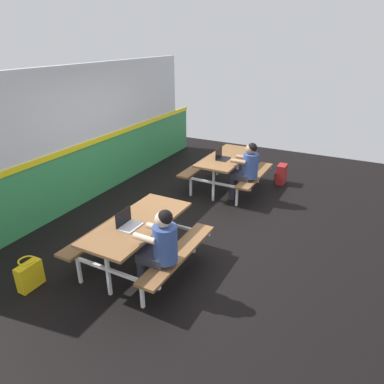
{
  "coord_description": "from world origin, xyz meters",
  "views": [
    {
      "loc": [
        -4.99,
        -2.54,
        3.05
      ],
      "look_at": [
        0.0,
        0.01,
        0.55
      ],
      "focal_mm": 32.78,
      "sensor_mm": 36.0,
      "label": 1
    }
  ],
  "objects_px": {
    "laptop_silver": "(128,223)",
    "backpack_dark": "(281,174)",
    "picnic_table_right": "(227,164)",
    "student_nearer": "(160,245)",
    "picnic_table_left": "(139,232)",
    "laptop_dark": "(222,157)",
    "tote_bag_bright": "(30,275)",
    "student_further": "(246,167)"
  },
  "relations": [
    {
      "from": "laptop_dark",
      "to": "student_further",
      "type": "bearing_deg",
      "value": -104.96
    },
    {
      "from": "picnic_table_left",
      "to": "laptop_dark",
      "type": "distance_m",
      "value": 2.99
    },
    {
      "from": "picnic_table_left",
      "to": "picnic_table_right",
      "type": "xyz_separation_m",
      "value": [
        3.19,
        -0.03,
        0.0
      ]
    },
    {
      "from": "student_nearer",
      "to": "student_further",
      "type": "distance_m",
      "value": 3.15
    },
    {
      "from": "laptop_dark",
      "to": "picnic_table_left",
      "type": "bearing_deg",
      "value": -179.77
    },
    {
      "from": "backpack_dark",
      "to": "tote_bag_bright",
      "type": "height_order",
      "value": "backpack_dark"
    },
    {
      "from": "student_further",
      "to": "tote_bag_bright",
      "type": "height_order",
      "value": "student_further"
    },
    {
      "from": "student_further",
      "to": "laptop_silver",
      "type": "height_order",
      "value": "student_further"
    },
    {
      "from": "picnic_table_left",
      "to": "student_further",
      "type": "bearing_deg",
      "value": -11.6
    },
    {
      "from": "picnic_table_left",
      "to": "laptop_dark",
      "type": "relative_size",
      "value": 5.34
    },
    {
      "from": "picnic_table_right",
      "to": "student_nearer",
      "type": "xyz_separation_m",
      "value": [
        -3.51,
        -0.52,
        0.13
      ]
    },
    {
      "from": "picnic_table_right",
      "to": "backpack_dark",
      "type": "xyz_separation_m",
      "value": [
        0.85,
        -0.98,
        -0.36
      ]
    },
    {
      "from": "picnic_table_right",
      "to": "student_further",
      "type": "distance_m",
      "value": 0.67
    },
    {
      "from": "picnic_table_right",
      "to": "backpack_dark",
      "type": "bearing_deg",
      "value": -49.07
    },
    {
      "from": "backpack_dark",
      "to": "tote_bag_bright",
      "type": "relative_size",
      "value": 1.02
    },
    {
      "from": "laptop_dark",
      "to": "backpack_dark",
      "type": "bearing_deg",
      "value": -44.1
    },
    {
      "from": "student_further",
      "to": "laptop_dark",
      "type": "height_order",
      "value": "student_further"
    },
    {
      "from": "picnic_table_left",
      "to": "backpack_dark",
      "type": "distance_m",
      "value": 4.18
    },
    {
      "from": "picnic_table_left",
      "to": "backpack_dark",
      "type": "xyz_separation_m",
      "value": [
        4.04,
        -1.01,
        -0.36
      ]
    },
    {
      "from": "picnic_table_right",
      "to": "student_further",
      "type": "bearing_deg",
      "value": -123.17
    },
    {
      "from": "student_nearer",
      "to": "laptop_silver",
      "type": "relative_size",
      "value": 3.74
    },
    {
      "from": "student_nearer",
      "to": "picnic_table_left",
      "type": "bearing_deg",
      "value": 59.55
    },
    {
      "from": "laptop_dark",
      "to": "tote_bag_bright",
      "type": "height_order",
      "value": "laptop_dark"
    },
    {
      "from": "laptop_silver",
      "to": "picnic_table_right",
      "type": "bearing_deg",
      "value": -1.15
    },
    {
      "from": "picnic_table_right",
      "to": "tote_bag_bright",
      "type": "bearing_deg",
      "value": 165.92
    },
    {
      "from": "picnic_table_right",
      "to": "tote_bag_bright",
      "type": "distance_m",
      "value": 4.37
    },
    {
      "from": "picnic_table_right",
      "to": "laptop_dark",
      "type": "bearing_deg",
      "value": 168.89
    },
    {
      "from": "laptop_dark",
      "to": "tote_bag_bright",
      "type": "relative_size",
      "value": 0.75
    },
    {
      "from": "student_nearer",
      "to": "tote_bag_bright",
      "type": "relative_size",
      "value": 2.81
    },
    {
      "from": "picnic_table_left",
      "to": "laptop_silver",
      "type": "xyz_separation_m",
      "value": [
        -0.17,
        0.04,
        0.21
      ]
    },
    {
      "from": "laptop_silver",
      "to": "backpack_dark",
      "type": "distance_m",
      "value": 4.37
    },
    {
      "from": "backpack_dark",
      "to": "tote_bag_bright",
      "type": "bearing_deg",
      "value": 158.09
    },
    {
      "from": "backpack_dark",
      "to": "tote_bag_bright",
      "type": "xyz_separation_m",
      "value": [
        -5.07,
        2.04,
        -0.02
      ]
    },
    {
      "from": "student_nearer",
      "to": "laptop_silver",
      "type": "xyz_separation_m",
      "value": [
        0.16,
        0.59,
        0.08
      ]
    },
    {
      "from": "picnic_table_left",
      "to": "tote_bag_bright",
      "type": "relative_size",
      "value": 4.0
    },
    {
      "from": "laptop_silver",
      "to": "backpack_dark",
      "type": "bearing_deg",
      "value": -14.0
    },
    {
      "from": "backpack_dark",
      "to": "laptop_dark",
      "type": "bearing_deg",
      "value": 135.9
    },
    {
      "from": "laptop_silver",
      "to": "laptop_dark",
      "type": "distance_m",
      "value": 3.15
    },
    {
      "from": "student_nearer",
      "to": "backpack_dark",
      "type": "xyz_separation_m",
      "value": [
        4.36,
        -0.46,
        -0.49
      ]
    },
    {
      "from": "tote_bag_bright",
      "to": "student_further",
      "type": "bearing_deg",
      "value": -22.66
    },
    {
      "from": "tote_bag_bright",
      "to": "picnic_table_right",
      "type": "bearing_deg",
      "value": -14.08
    },
    {
      "from": "picnic_table_right",
      "to": "backpack_dark",
      "type": "distance_m",
      "value": 1.35
    }
  ]
}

